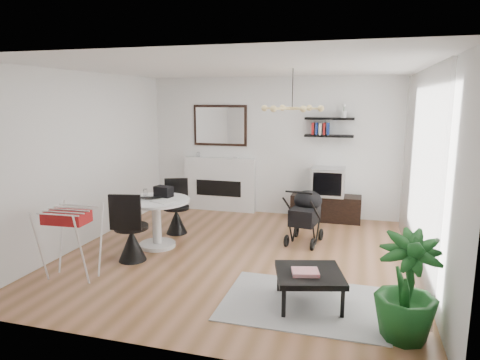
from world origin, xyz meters
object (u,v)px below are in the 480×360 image
(fireplace, at_px, (220,178))
(dining_table, at_px, (156,216))
(tv_console, at_px, (326,208))
(crt_tv, at_px, (328,182))
(coffee_table, at_px, (309,276))
(drying_rack, at_px, (71,242))
(potted_plant, at_px, (407,287))
(stroller, at_px, (305,218))

(fireplace, height_order, dining_table, fireplace)
(tv_console, height_order, crt_tv, crt_tv)
(coffee_table, bearing_deg, fireplace, 121.85)
(drying_rack, bearing_deg, crt_tv, 47.15)
(drying_rack, distance_m, potted_plant, 4.00)
(stroller, height_order, potted_plant, potted_plant)
(crt_tv, bearing_deg, stroller, -99.93)
(stroller, bearing_deg, coffee_table, -73.00)
(dining_table, bearing_deg, fireplace, 84.37)
(fireplace, relative_size, tv_console, 1.67)
(tv_console, distance_m, coffee_table, 3.51)
(fireplace, bearing_deg, drying_rack, -101.12)
(stroller, bearing_deg, tv_console, 89.77)
(tv_console, distance_m, potted_plant, 4.11)
(dining_table, relative_size, potted_plant, 0.98)
(dining_table, distance_m, drying_rack, 1.47)
(crt_tv, height_order, potted_plant, potted_plant)
(fireplace, relative_size, crt_tv, 3.56)
(fireplace, xyz_separation_m, crt_tv, (2.20, -0.16, 0.06))
(tv_console, height_order, dining_table, dining_table)
(crt_tv, distance_m, potted_plant, 4.09)
(dining_table, xyz_separation_m, drying_rack, (-0.51, -1.38, -0.01))
(stroller, relative_size, coffee_table, 1.05)
(tv_console, relative_size, dining_table, 1.24)
(drying_rack, bearing_deg, dining_table, 66.28)
(fireplace, relative_size, coffee_table, 2.44)
(fireplace, bearing_deg, coffee_table, -58.15)
(dining_table, xyz_separation_m, coffee_table, (2.51, -1.27, -0.16))
(dining_table, height_order, potted_plant, potted_plant)
(coffee_table, xyz_separation_m, potted_plant, (0.97, -0.45, 0.19))
(drying_rack, xyz_separation_m, coffee_table, (3.02, 0.11, -0.15))
(coffee_table, bearing_deg, stroller, 98.38)
(fireplace, height_order, drying_rack, fireplace)
(fireplace, distance_m, coffee_table, 4.33)
(fireplace, distance_m, crt_tv, 2.21)
(dining_table, relative_size, drying_rack, 1.12)
(fireplace, distance_m, dining_table, 2.41)
(fireplace, xyz_separation_m, tv_console, (2.18, -0.16, -0.44))
(dining_table, xyz_separation_m, potted_plant, (3.48, -1.73, 0.03))
(potted_plant, bearing_deg, coffee_table, 154.94)
(dining_table, relative_size, stroller, 1.12)
(drying_rack, bearing_deg, stroller, 35.92)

